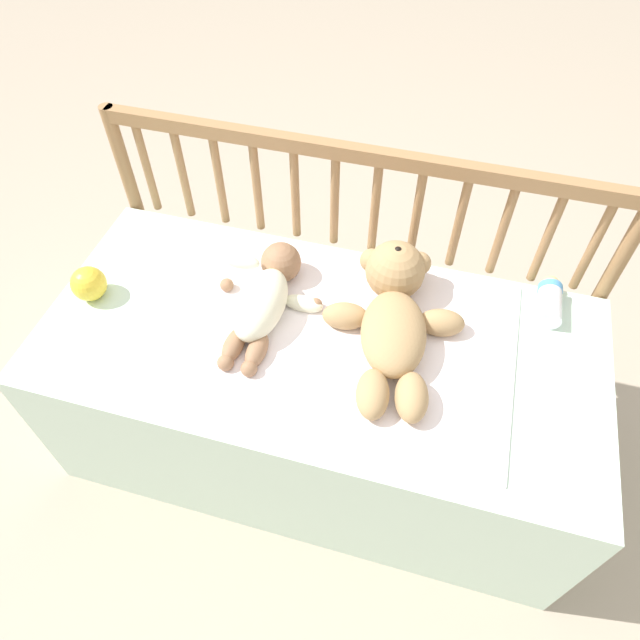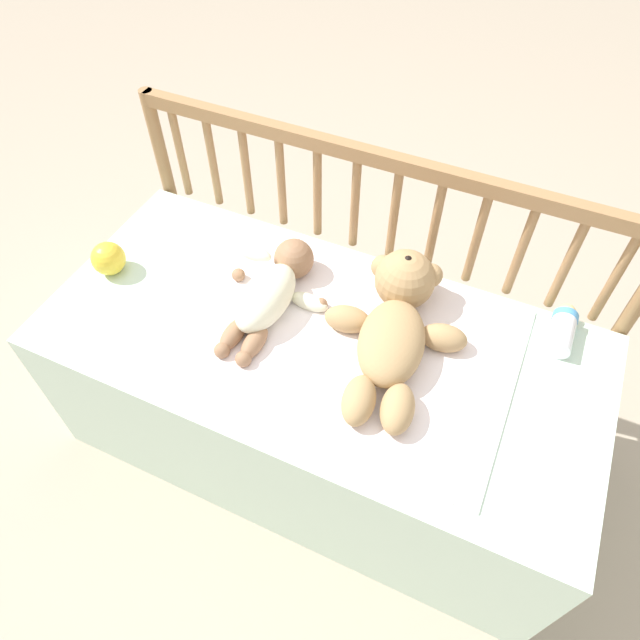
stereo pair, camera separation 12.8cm
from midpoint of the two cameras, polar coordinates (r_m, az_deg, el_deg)
ground_plane at (r=1.73m, az=2.06°, el=-11.74°), size 12.00×12.00×0.00m
crib_mattress at (r=1.52m, az=2.31°, el=-7.54°), size 1.31×0.61×0.48m
crib_rail at (r=1.47m, az=7.82°, el=9.37°), size 1.31×0.04×0.78m
blanket at (r=1.32m, az=4.11°, el=-1.85°), size 0.82×0.54×0.01m
teddy_bear at (r=1.30m, az=10.39°, el=-0.34°), size 0.33×0.47×0.15m
baby at (r=1.35m, az=-2.18°, el=2.75°), size 0.27×0.37×0.10m
baby_bottle at (r=1.44m, az=25.48°, el=-0.94°), size 0.06×0.14×0.06m
toy_ball at (r=1.51m, az=-18.17°, el=5.74°), size 0.08×0.08×0.08m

